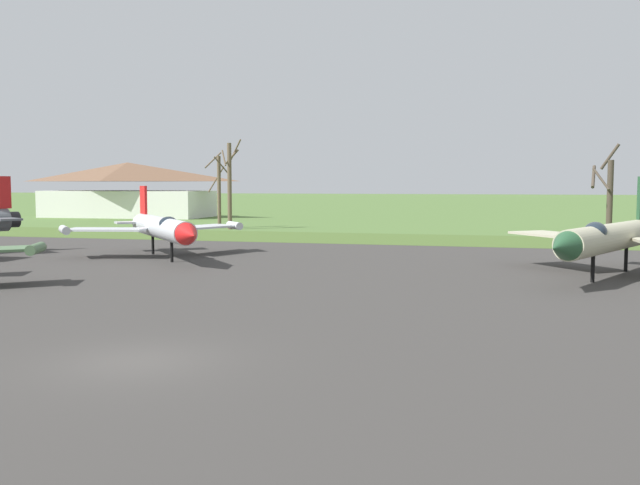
{
  "coord_description": "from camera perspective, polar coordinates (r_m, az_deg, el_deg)",
  "views": [
    {
      "loc": [
        9.38,
        -16.54,
        4.69
      ],
      "look_at": [
        0.27,
        17.78,
        1.75
      ],
      "focal_mm": 40.14,
      "sensor_mm": 36.0,
      "label": 1
    }
  ],
  "objects": [
    {
      "name": "asphalt_apron",
      "position": [
        32.07,
        -2.31,
        -3.63
      ],
      "size": [
        84.36,
        45.9,
        0.05
      ],
      "primitive_type": "cube",
      "color": "#383533",
      "rests_on": "ground"
    },
    {
      "name": "visitor_building",
      "position": [
        103.81,
        -15.06,
        4.08
      ],
      "size": [
        23.87,
        11.2,
        7.61
      ],
      "color": "silver",
      "rests_on": "ground"
    },
    {
      "name": "bare_tree_center",
      "position": [
        68.1,
        21.95,
        3.77
      ],
      "size": [
        2.54,
        3.18,
        8.23
      ],
      "color": "#42382D",
      "rests_on": "ground"
    },
    {
      "name": "jet_fighter_front_left",
      "position": [
        45.37,
        -12.49,
        1.17
      ],
      "size": [
        11.83,
        12.35,
        4.53
      ],
      "color": "silver",
      "rests_on": "ground"
    },
    {
      "name": "bare_tree_left_of_center",
      "position": [
        73.73,
        -7.21,
        4.74
      ],
      "size": [
        2.09,
        2.1,
        9.19
      ],
      "color": "brown",
      "rests_on": "ground"
    },
    {
      "name": "grass_verge_strip",
      "position": [
        60.18,
        5.86,
        0.27
      ],
      "size": [
        144.36,
        12.0,
        0.06
      ],
      "primitive_type": "cube",
      "color": "#445E28",
      "rests_on": "ground"
    },
    {
      "name": "jet_fighter_front_right",
      "position": [
        38.08,
        22.09,
        0.42
      ],
      "size": [
        11.41,
        13.79,
        5.07
      ],
      "color": "#B7B293",
      "rests_on": "ground"
    },
    {
      "name": "bare_tree_far_left",
      "position": [
        75.76,
        -8.08,
        4.25
      ],
      "size": [
        2.57,
        2.56,
        8.01
      ],
      "color": "brown",
      "rests_on": "ground"
    },
    {
      "name": "ground_plane",
      "position": [
        19.59,
        -14.44,
        -9.27
      ],
      "size": [
        600.0,
        600.0,
        0.0
      ],
      "primitive_type": "plane",
      "color": "#4C6B33"
    }
  ]
}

